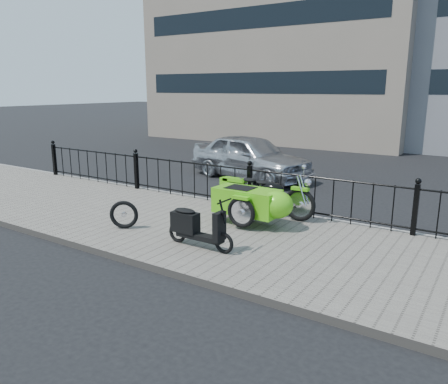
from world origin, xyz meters
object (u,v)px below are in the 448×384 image
Objects in this scene: motorcycle_sidecar at (258,201)px; spare_tire at (124,215)px; scooter at (195,227)px; sedan_car at (250,157)px.

spare_tire is at bearing -139.82° from motorcycle_sidecar.
scooter is 1.75m from spare_tire.
motorcycle_sidecar is at bearing 81.32° from scooter.
sedan_car is at bearing 96.09° from spare_tire.
motorcycle_sidecar is 2.64m from spare_tire.
spare_tire is (-2.01, -1.70, -0.20)m from motorcycle_sidecar.
scooter is at bearing -146.95° from sedan_car.
sedan_car is (-0.64, 5.98, 0.29)m from spare_tire.
spare_tire is 0.14× the size of sedan_car.
scooter is 0.33× the size of sedan_car.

